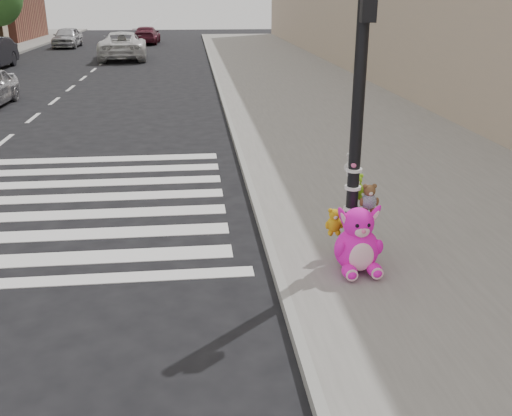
{
  "coord_description": "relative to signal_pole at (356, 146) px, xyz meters",
  "views": [
    {
      "loc": [
        0.51,
        -5.29,
        3.63
      ],
      "look_at": [
        1.34,
        2.32,
        0.75
      ],
      "focal_mm": 40.0,
      "sensor_mm": 36.0,
      "label": 1
    }
  ],
  "objects": [
    {
      "name": "sidewalk_near",
      "position": [
        2.39,
        8.19,
        -1.7
      ],
      "size": [
        7.0,
        80.0,
        0.14
      ],
      "primitive_type": "cube",
      "color": "slate",
      "rests_on": "ground"
    },
    {
      "name": "red_teddy",
      "position": [
        0.17,
        0.43,
        -1.54
      ],
      "size": [
        0.13,
        0.1,
        0.18
      ],
      "primitive_type": null,
      "rotation": [
        0.0,
        0.0,
        0.16
      ],
      "color": "red",
      "rests_on": "sidewalk_near"
    },
    {
      "name": "car_silver_deep",
      "position": [
        -10.98,
        36.85,
        -1.05
      ],
      "size": [
        1.71,
        4.2,
        1.43
      ],
      "primitive_type": "imported",
      "rotation": [
        0.0,
        0.0,
        -0.01
      ],
      "color": "#B5B5BA",
      "rests_on": "ground"
    },
    {
      "name": "signal_pole",
      "position": [
        0.0,
        0.0,
        0.0
      ],
      "size": [
        0.7,
        0.49,
        4.0
      ],
      "color": "black",
      "rests_on": "sidewalk_near"
    },
    {
      "name": "pink_bunny",
      "position": [
        -0.01,
        -0.4,
        -1.24
      ],
      "size": [
        0.66,
        0.7,
        0.94
      ],
      "rotation": [
        0.0,
        0.0,
        0.04
      ],
      "color": "#FF15CA",
      "rests_on": "sidewalk_near"
    },
    {
      "name": "car_white_near",
      "position": [
        -6.11,
        28.2,
        -0.97
      ],
      "size": [
        2.99,
        5.86,
        1.58
      ],
      "primitive_type": "imported",
      "rotation": [
        0.0,
        0.0,
        3.21
      ],
      "color": "silver",
      "rests_on": "ground"
    },
    {
      "name": "car_maroon_near",
      "position": [
        -5.51,
        39.35,
        -1.12
      ],
      "size": [
        1.97,
        4.54,
        1.3
      ],
      "primitive_type": "imported",
      "rotation": [
        0.0,
        0.0,
        3.11
      ],
      "color": "#511726",
      "rests_on": "ground"
    },
    {
      "name": "curb_edge",
      "position": [
        -1.06,
        8.19,
        -1.7
      ],
      "size": [
        0.12,
        80.0,
        0.15
      ],
      "primitive_type": "cube",
      "color": "gray",
      "rests_on": "ground"
    },
    {
      "name": "ground",
      "position": [
        -2.61,
        -1.81,
        -1.77
      ],
      "size": [
        120.0,
        120.0,
        0.0
      ],
      "primitive_type": "plane",
      "color": "black",
      "rests_on": "ground"
    }
  ]
}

